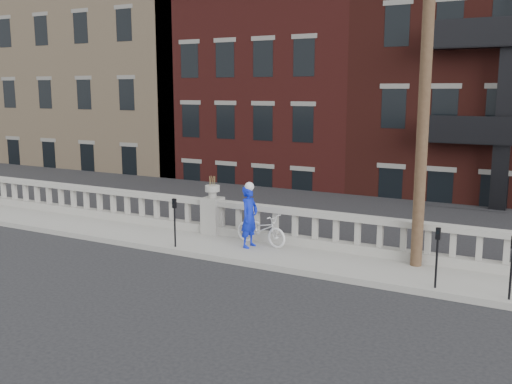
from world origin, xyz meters
TOP-DOWN VIEW (x-y plane):
  - ground at (0.00, 0.00)m, footprint 120.00×120.00m
  - sidewalk at (0.00, 3.00)m, footprint 32.00×2.20m
  - balustrade at (0.00, 3.95)m, footprint 28.00×0.34m
  - planter_pedestal at (0.00, 3.95)m, footprint 0.55×0.55m
  - lower_level at (0.56, 23.04)m, footprint 80.00×44.00m
  - utility_pole at (6.20, 3.60)m, footprint 1.60×0.28m
  - parking_meter_a at (-0.09, 2.15)m, footprint 0.10×0.09m
  - parking_meter_b at (6.95, 2.15)m, footprint 0.10×0.09m
  - parking_meter_c at (8.45, 2.15)m, footprint 0.10×0.09m
  - bicycle at (1.91, 3.48)m, footprint 1.78×0.90m
  - cyclist at (1.74, 3.12)m, footprint 0.46×0.66m

SIDE VIEW (x-z plane):
  - ground at x=0.00m, z-range 0.00..0.00m
  - sidewalk at x=0.00m, z-range 0.00..0.15m
  - bicycle at x=1.91m, z-range 0.15..1.04m
  - balustrade at x=0.00m, z-range 0.13..1.16m
  - planter_pedestal at x=0.00m, z-range -0.05..1.71m
  - parking_meter_a at x=-0.09m, z-range 0.32..1.68m
  - parking_meter_b at x=6.95m, z-range 0.32..1.68m
  - parking_meter_c at x=8.45m, z-range 0.32..1.68m
  - cyclist at x=1.74m, z-range 0.15..1.87m
  - lower_level at x=0.56m, z-range -7.77..13.03m
  - utility_pole at x=6.20m, z-range 0.24..10.24m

